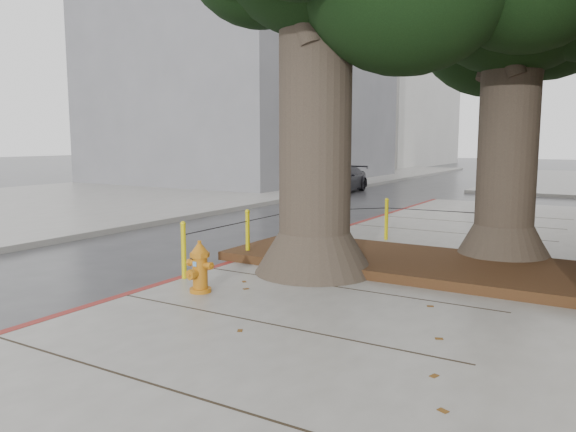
% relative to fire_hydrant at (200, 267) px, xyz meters
% --- Properties ---
extents(ground, '(140.00, 140.00, 0.00)m').
position_rel_fire_hydrant_xyz_m(ground, '(1.14, -0.69, -0.53)').
color(ground, '#28282B').
rests_on(ground, ground).
extents(sidewalk_opposite, '(14.00, 60.00, 0.15)m').
position_rel_fire_hydrant_xyz_m(sidewalk_opposite, '(-12.86, 9.31, -0.45)').
color(sidewalk_opposite, slate).
rests_on(sidewalk_opposite, ground).
extents(curb_red, '(0.14, 26.00, 0.16)m').
position_rel_fire_hydrant_xyz_m(curb_red, '(-0.86, 1.81, -0.45)').
color(curb_red, maroon).
rests_on(curb_red, ground).
extents(planter_bed, '(6.40, 2.60, 0.16)m').
position_rel_fire_hydrant_xyz_m(planter_bed, '(2.04, 3.21, -0.30)').
color(planter_bed, black).
rests_on(planter_bed, sidewalk_main).
extents(building_far_grey, '(12.00, 16.00, 12.00)m').
position_rel_fire_hydrant_xyz_m(building_far_grey, '(-13.86, 21.31, 5.47)').
color(building_far_grey, slate).
rests_on(building_far_grey, ground).
extents(building_far_white, '(12.00, 18.00, 15.00)m').
position_rel_fire_hydrant_xyz_m(building_far_white, '(-15.86, 44.31, 6.97)').
color(building_far_white, silver).
rests_on(building_far_white, ground).
extents(bollard_ring, '(3.79, 5.39, 0.95)m').
position_rel_fire_hydrant_xyz_m(bollard_ring, '(0.27, 3.69, 0.14)').
color(bollard_ring, '#D2C20B').
rests_on(bollard_ring, sidewalk_main).
extents(fire_hydrant, '(0.41, 0.37, 0.78)m').
position_rel_fire_hydrant_xyz_m(fire_hydrant, '(0.00, 0.00, 0.00)').
color(fire_hydrant, '#C57214').
rests_on(fire_hydrant, sidewalk_main).
extents(car_dark, '(2.08, 4.23, 1.18)m').
position_rel_fire_hydrant_xyz_m(car_dark, '(-5.87, 16.93, 0.06)').
color(car_dark, black).
rests_on(car_dark, ground).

